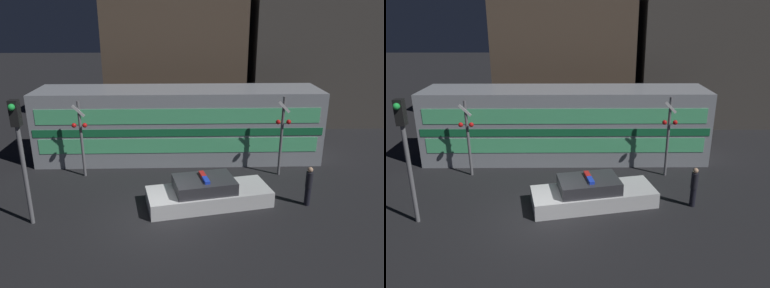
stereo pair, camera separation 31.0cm
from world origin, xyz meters
The scene contains 9 objects.
ground_plane centered at (0.00, 0.00, 0.00)m, with size 120.00×120.00×0.00m, color black.
train centered at (0.72, 6.43, 1.86)m, with size 14.39×2.93×3.71m.
police_car centered at (1.88, 1.24, 0.46)m, with size 5.21×2.76×1.26m.
pedestrian centered at (5.90, 1.04, 0.85)m, with size 0.28×0.28×1.66m.
crossing_signal_near centered at (5.49, 4.01, 2.13)m, with size 0.70×0.31×3.81m.
crossing_signal_far centered at (-3.77, 4.12, 2.04)m, with size 0.70×0.31×3.65m.
traffic_light_corner centered at (-4.71, -0.05, 3.06)m, with size 0.30×0.46×4.66m.
building_left centered at (0.47, 13.47, 5.33)m, with size 9.14×4.07×10.66m.
building_center centered at (10.91, 14.58, 4.99)m, with size 10.72×6.70×9.98m.
Camera 1 is at (0.86, -12.31, 7.44)m, focal length 35.00 mm.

